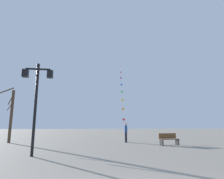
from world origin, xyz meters
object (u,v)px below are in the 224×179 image
object	(u,v)px
park_bench	(169,139)
kite_train	(122,93)
kite_flyer	(126,132)
bare_tree	(11,114)
twin_lantern_lamp_post	(37,90)

from	to	relation	value
park_bench	kite_train	bearing A→B (deg)	86.27
kite_train	kite_flyer	bearing A→B (deg)	-98.65
kite_flyer	bare_tree	world-z (taller)	bare_tree
twin_lantern_lamp_post	kite_flyer	world-z (taller)	twin_lantern_lamp_post
twin_lantern_lamp_post	kite_flyer	distance (m)	9.86
kite_flyer	bare_tree	bearing A→B (deg)	93.36
kite_train	park_bench	bearing A→B (deg)	-80.21
bare_tree	park_bench	xyz separation A→B (m)	(12.87, -4.07, -2.02)
twin_lantern_lamp_post	park_bench	bearing A→B (deg)	25.18
park_bench	kite_flyer	bearing A→B (deg)	116.69
kite_flyer	park_bench	xyz separation A→B (m)	(2.64, -3.12, -0.45)
kite_flyer	bare_tree	xyz separation A→B (m)	(-10.23, 0.95, 1.57)
kite_train	park_bench	distance (m)	11.02
kite_flyer	twin_lantern_lamp_post	bearing A→B (deg)	148.16
twin_lantern_lamp_post	park_bench	distance (m)	10.18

